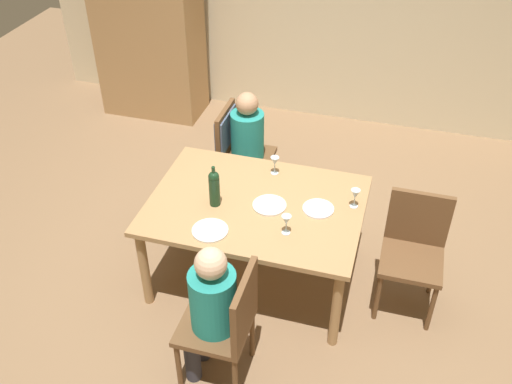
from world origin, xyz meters
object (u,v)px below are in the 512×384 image
wine_glass_near_left (286,221)px  dining_table (256,211)px  person_man_bearded (210,306)px  wine_bottle_tall_green (214,187)px  chair_right_end (414,245)px  dinner_plate_guest_left (269,205)px  armoire_cabinet (147,18)px  chair_far_left (234,143)px  person_woman_host (250,141)px  wine_glass_centre (275,162)px  wine_glass_near_right (355,195)px  chair_near (228,321)px  dinner_plate_host (318,209)px  dinner_plate_guest_right (210,230)px

wine_glass_near_left → dining_table: bearing=137.8°
person_man_bearded → wine_bottle_tall_green: 0.92m
chair_right_end → dinner_plate_guest_left: chair_right_end is taller
wine_bottle_tall_green → wine_glass_near_left: bearing=-16.4°
wine_bottle_tall_green → dinner_plate_guest_left: 0.42m
armoire_cabinet → chair_right_end: bearing=-36.3°
chair_far_left → wine_bottle_tall_green: wine_bottle_tall_green is taller
dining_table → person_woman_host: size_ratio=1.41×
person_man_bearded → wine_bottle_tall_green: bearing=16.8°
dining_table → wine_glass_centre: (0.04, 0.40, 0.19)m
person_woman_host → dinner_plate_guest_left: (0.43, -0.96, 0.10)m
person_woman_host → dinner_plate_guest_left: size_ratio=4.46×
chair_right_end → wine_glass_centre: bearing=-15.7°
wine_glass_near_left → wine_glass_near_right: 0.58m
armoire_cabinet → person_woman_host: bearing=-41.4°
person_man_bearded → wine_glass_near_left: (0.31, 0.69, 0.20)m
armoire_cabinet → chair_near: armoire_cabinet is taller
chair_far_left → dinner_plate_host: size_ratio=4.05×
chair_far_left → dinner_plate_host: 1.30m
chair_near → person_man_bearded: (-0.11, -0.00, 0.11)m
person_man_bearded → dinner_plate_guest_left: size_ratio=4.47×
chair_near → dinner_plate_host: 1.08m
chair_far_left → wine_glass_near_left: size_ratio=6.17×
wine_glass_near_right → dinner_plate_guest_right: wine_glass_near_right is taller
wine_bottle_tall_green → dinner_plate_guest_left: (0.39, 0.09, -0.14)m
chair_right_end → person_man_bearded: bearing=41.1°
wine_glass_near_right → dinner_plate_host: wine_glass_near_right is taller
chair_right_end → wine_glass_near_right: chair_right_end is taller
person_woman_host → wine_glass_near_left: person_woman_host is taller
chair_right_end → person_man_bearded: 1.58m
dining_table → wine_glass_near_left: size_ratio=10.46×
dinner_plate_host → chair_right_end: bearing=3.0°
chair_far_left → chair_near: same height
dinner_plate_host → chair_near: bearing=-110.1°
wine_glass_near_left → dinner_plate_host: 0.37m
dining_table → person_woman_host: 1.00m
wine_bottle_tall_green → dinner_plate_host: 0.76m
chair_right_end → dinner_plate_guest_right: (-1.38, -0.48, 0.21)m
person_woman_host → wine_glass_near_right: bearing=52.2°
person_man_bearded → dinner_plate_host: person_man_bearded is taller
wine_glass_centre → wine_glass_near_left: bearing=-69.2°
chair_near → wine_glass_centre: 1.39m
chair_far_left → wine_bottle_tall_green: bearing=10.4°
dinner_plate_host → wine_glass_near_right: bearing=23.9°
dining_table → chair_near: bearing=-84.7°
wine_bottle_tall_green → person_woman_host: bearing=92.3°
dining_table → chair_near: chair_near is taller
person_woman_host → dinner_plate_host: size_ratio=4.86×
person_man_bearded → dining_table: bearing=-1.5°
chair_near → armoire_cabinet: bearing=31.1°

